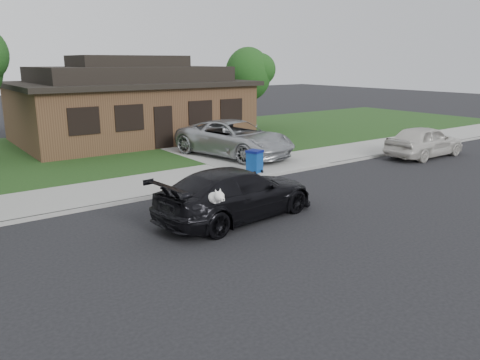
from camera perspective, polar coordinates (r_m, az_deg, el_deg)
ground at (r=13.20m, az=-2.93°, el=-5.56°), size 120.00×120.00×0.00m
sidewalk at (r=17.41m, az=-11.96°, el=-0.73°), size 60.00×3.00×0.12m
curb at (r=16.10m, az=-9.76°, el=-1.85°), size 60.00×0.12×0.12m
lawn at (r=24.78m, az=-19.62°, el=3.20°), size 60.00×13.00×0.13m
driveway at (r=24.48m, az=-3.97°, el=3.89°), size 4.50×13.00×0.14m
sedan at (r=13.58m, az=-0.44°, el=-1.65°), size 5.36×2.75×1.49m
minivan at (r=21.99m, az=-0.66°, el=5.11°), size 4.00×6.42×1.66m
white_compact at (r=24.10m, az=21.58°, el=4.41°), size 4.45×1.79×1.52m
recycling_bin at (r=18.76m, az=1.80°, el=2.30°), size 0.70×0.70×0.91m
house at (r=27.70m, az=-13.19°, el=9.07°), size 12.60×8.60×4.65m
tree_1 at (r=31.20m, az=1.31°, el=12.89°), size 3.15×3.00×5.25m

